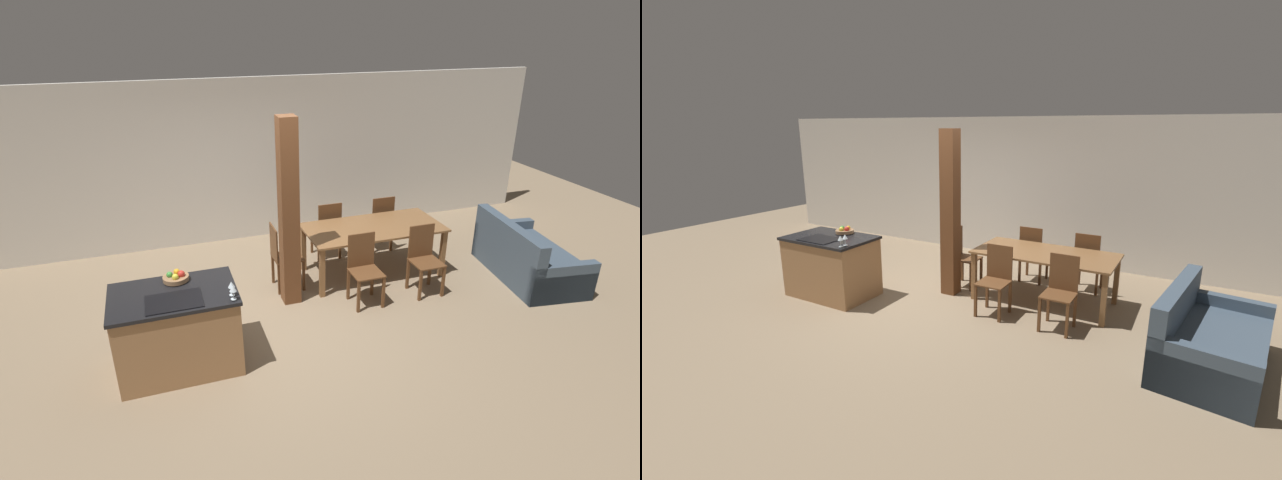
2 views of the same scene
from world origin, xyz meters
The scene contains 14 objects.
ground_plane centered at (0.00, 0.00, 0.00)m, with size 16.00×16.00×0.00m, color #847056.
wall_back centered at (0.00, 2.81, 1.35)m, with size 11.20×0.08×2.70m.
kitchen_island centered at (-1.27, -0.52, 0.46)m, with size 1.30×0.85×0.93m.
fruit_bowl centered at (-1.21, -0.26, 0.97)m, with size 0.28×0.28×0.11m.
wine_glass_near centered at (-0.70, -0.87, 1.05)m, with size 0.07×0.07×0.16m.
wine_glass_middle centered at (-0.70, -0.78, 1.05)m, with size 0.07×0.07×0.16m.
dining_table centered at (1.64, 0.82, 0.67)m, with size 2.01×0.98×0.76m.
dining_chair_near_left centered at (1.19, 0.10, 0.50)m, with size 0.40×0.40×0.95m.
dining_chair_near_right centered at (2.09, 0.10, 0.50)m, with size 0.40×0.40×0.95m.
dining_chair_far_left centered at (1.19, 1.53, 0.50)m, with size 0.40×0.40×0.95m.
dining_chair_far_right centered at (2.09, 1.53, 0.50)m, with size 0.40×0.40×0.95m.
dining_chair_head_end centered at (0.26, 0.82, 0.50)m, with size 0.40×0.40×0.95m.
couch centered at (3.76, -0.02, 0.28)m, with size 1.19×1.82×0.86m.
timber_post centered at (0.26, 0.44, 1.25)m, with size 0.23×0.23×2.49m.
Camera 1 is at (-1.30, -5.28, 3.53)m, focal length 28.00 mm.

